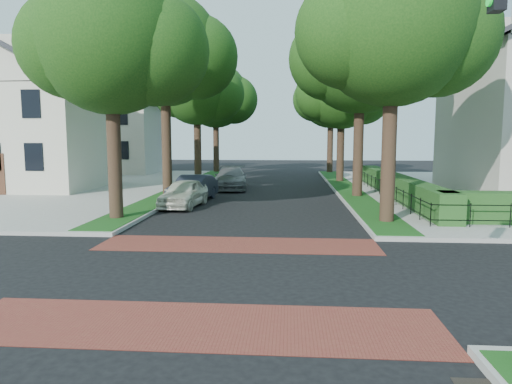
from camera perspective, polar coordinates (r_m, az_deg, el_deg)
ground at (r=11.80m, az=-4.01°, el=-10.18°), size 120.00×120.00×0.00m
crosswalk_far at (r=14.86m, az=-2.25°, el=-6.58°), size 9.00×2.20×0.01m
crosswalk_near at (r=8.83m, az=-7.09°, el=-16.16°), size 9.00×2.20×0.01m
grass_strip_ne at (r=30.67m, az=11.22°, el=0.52°), size 1.60×29.80×0.02m
grass_strip_nw at (r=31.24m, az=-8.84°, el=0.68°), size 1.60×29.80×0.02m
tree_right_near at (r=19.28m, az=16.92°, el=19.04°), size 7.75×6.67×10.66m
tree_right_mid at (r=27.10m, az=13.11°, el=16.28°), size 8.25×7.09×11.22m
tree_right_far at (r=35.78m, az=10.79°, el=12.23°), size 7.25×6.23×9.74m
tree_right_back at (r=44.73m, az=9.46°, el=11.61°), size 7.50×6.45×10.20m
tree_left_near at (r=20.06m, az=-17.23°, el=17.49°), size 7.50×6.45×10.20m
tree_left_mid at (r=27.76m, az=-11.01°, el=16.84°), size 8.00×6.88×11.48m
tree_left_far at (r=36.26m, az=-7.19°, el=12.56°), size 7.00×6.02×9.86m
tree_left_back at (r=45.13m, az=-4.88°, el=11.81°), size 7.75×6.66×10.44m
hedge_main_road at (r=26.99m, az=17.16°, el=0.77°), size 1.00×18.00×1.20m
fence_main_road at (r=26.84m, az=15.49°, el=0.47°), size 0.06×18.00×0.90m
house_left_near at (r=33.85m, az=-26.53°, el=8.79°), size 10.00×9.00×10.14m
house_left_far at (r=46.46m, az=-17.63°, el=8.45°), size 10.00×9.00×10.14m
parked_car_front at (r=22.97m, az=-9.01°, el=-0.15°), size 2.04×4.24×1.40m
parked_car_middle at (r=25.05m, az=-7.89°, el=0.47°), size 2.18×4.50×1.42m
parked_car_rear at (r=30.69m, az=-3.19°, el=1.74°), size 2.55×5.30×1.49m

